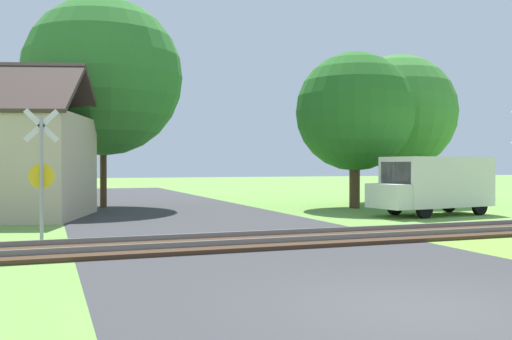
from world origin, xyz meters
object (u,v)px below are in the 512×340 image
tree_center (103,77)px  mail_truck (434,183)px  tree_right (355,112)px  crossing_sign_far (41,167)px  tree_far (398,113)px

tree_center → mail_truck: size_ratio=1.85×
tree_right → crossing_sign_far: bearing=-152.9°
crossing_sign_far → mail_truck: (14.09, 2.47, -0.64)m
crossing_sign_far → tree_far: size_ratio=0.45×
mail_truck → tree_center: bearing=46.5°
crossing_sign_far → mail_truck: 14.32m
tree_far → crossing_sign_far: bearing=-151.4°
tree_center → tree_right: bearing=-21.4°
tree_far → tree_center: (-14.64, 1.45, 1.28)m
tree_center → mail_truck: bearing=-35.8°
mail_truck → crossing_sign_far: bearing=92.3°
tree_right → tree_far: bearing=33.0°
tree_right → mail_truck: size_ratio=1.36×
tree_right → tree_center: size_ratio=0.74×
tree_far → mail_truck: tree_far is taller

